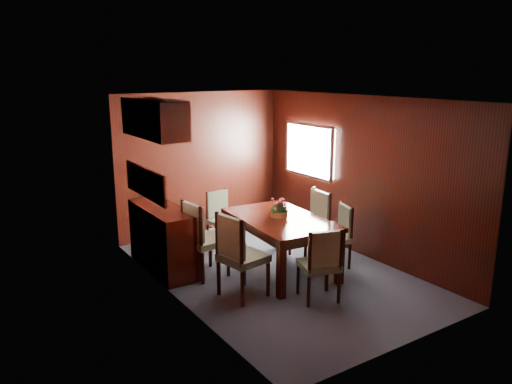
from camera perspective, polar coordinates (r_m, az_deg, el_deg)
ground at (r=7.05m, az=2.39°, el=-9.19°), size 4.50×4.50×0.00m
room_shell at (r=6.80m, az=0.18°, el=4.31°), size 3.06×4.52×2.41m
sideboard at (r=7.14m, az=-10.56°, el=-5.24°), size 0.48×1.40×0.90m
dining_table at (r=6.90m, az=2.80°, el=-3.81°), size 1.15×1.73×0.77m
chair_left_near at (r=6.11m, az=-2.07°, el=-6.81°), size 0.57×0.59×1.09m
chair_left_far at (r=6.75m, az=-6.32°, el=-4.93°), size 0.54×0.56×1.07m
chair_right_near at (r=7.23m, az=9.38°, el=-4.52°), size 0.53×0.54×0.90m
chair_right_far at (r=7.50m, az=6.62°, el=-3.23°), size 0.51×0.52×1.02m
chair_head at (r=6.09m, az=7.46°, el=-7.80°), size 0.56×0.55×0.94m
chair_foot at (r=7.91m, az=-3.97°, el=-2.72°), size 0.49×0.48×0.91m
flower_centerpiece at (r=6.89m, az=2.63°, el=-1.83°), size 0.26×0.26×0.26m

